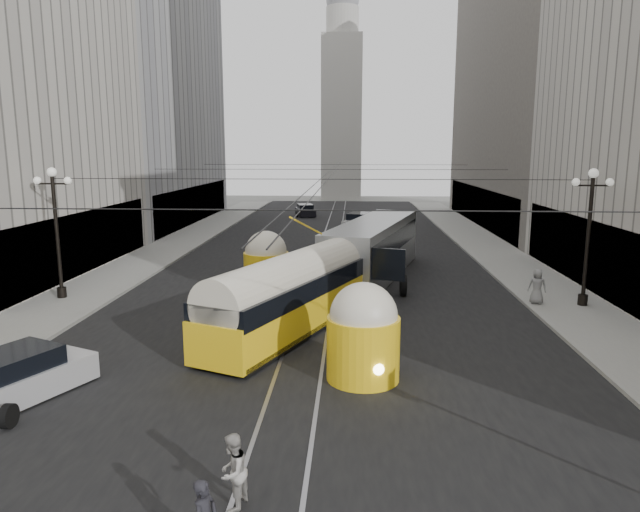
# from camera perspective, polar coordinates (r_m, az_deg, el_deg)

# --- Properties ---
(road) EXTENTS (20.00, 85.00, 0.02)m
(road) POSITION_cam_1_polar(r_m,az_deg,el_deg) (41.81, 0.83, 0.43)
(road) COLOR black
(road) RESTS_ON ground
(sidewalk_left) EXTENTS (4.00, 72.00, 0.15)m
(sidewalk_left) POSITION_cam_1_polar(r_m,az_deg,el_deg) (47.25, -13.68, 1.39)
(sidewalk_left) COLOR gray
(sidewalk_left) RESTS_ON ground
(sidewalk_right) EXTENTS (4.00, 72.00, 0.15)m
(sidewalk_right) POSITION_cam_1_polar(r_m,az_deg,el_deg) (46.36, 16.01, 1.11)
(sidewalk_right) COLOR gray
(sidewalk_right) RESTS_ON ground
(rail_left) EXTENTS (0.12, 85.00, 0.04)m
(rail_left) POSITION_cam_1_polar(r_m,az_deg,el_deg) (41.84, -0.19, 0.44)
(rail_left) COLOR gray
(rail_left) RESTS_ON ground
(rail_right) EXTENTS (0.12, 85.00, 0.04)m
(rail_right) POSITION_cam_1_polar(r_m,az_deg,el_deg) (41.78, 1.86, 0.42)
(rail_right) COLOR gray
(rail_right) RESTS_ON ground
(building_left_far) EXTENTS (12.60, 28.60, 28.60)m
(building_left_far) POSITION_cam_1_polar(r_m,az_deg,el_deg) (61.05, -18.41, 16.57)
(building_left_far) COLOR #999999
(building_left_far) RESTS_ON ground
(building_right_far) EXTENTS (12.60, 32.60, 32.60)m
(building_right_far) POSITION_cam_1_polar(r_m,az_deg,el_deg) (60.18, 22.06, 18.37)
(building_right_far) COLOR #514C47
(building_right_far) RESTS_ON ground
(distant_tower) EXTENTS (6.00, 6.00, 31.36)m
(distant_tower) POSITION_cam_1_polar(r_m,az_deg,el_deg) (88.97, 2.20, 15.43)
(distant_tower) COLOR #B2AFA8
(distant_tower) RESTS_ON ground
(lamppost_left_mid) EXTENTS (1.86, 0.44, 6.37)m
(lamppost_left_mid) POSITION_cam_1_polar(r_m,az_deg,el_deg) (30.44, -24.88, 2.80)
(lamppost_left_mid) COLOR black
(lamppost_left_mid) RESTS_ON sidewalk_left
(lamppost_right_mid) EXTENTS (1.86, 0.44, 6.37)m
(lamppost_right_mid) POSITION_cam_1_polar(r_m,az_deg,el_deg) (28.99, 25.29, 2.43)
(lamppost_right_mid) COLOR black
(lamppost_right_mid) RESTS_ON sidewalk_right
(catenary) EXTENTS (25.00, 72.00, 0.23)m
(catenary) POSITION_cam_1_polar(r_m,az_deg,el_deg) (40.18, 0.97, 8.46)
(catenary) COLOR black
(catenary) RESTS_ON ground
(streetcar) EXTENTS (7.21, 13.90, 3.26)m
(streetcar) POSITION_cam_1_polar(r_m,az_deg,el_deg) (24.04, -1.70, -3.26)
(streetcar) COLOR yellow
(streetcar) RESTS_ON ground
(city_bus) EXTENTS (6.10, 13.47, 3.31)m
(city_bus) POSITION_cam_1_polar(r_m,az_deg,el_deg) (33.30, 5.41, 0.95)
(city_bus) COLOR #939698
(city_bus) RESTS_ON ground
(sedan_silver) EXTENTS (3.71, 5.11, 1.49)m
(sedan_silver) POSITION_cam_1_polar(r_m,az_deg,el_deg) (19.41, -28.50, -10.80)
(sedan_silver) COLOR silver
(sedan_silver) RESTS_ON ground
(sedan_white_far) EXTENTS (3.25, 5.20, 1.53)m
(sedan_white_far) POSITION_cam_1_polar(r_m,az_deg,el_deg) (54.13, 3.90, 3.45)
(sedan_white_far) COLOR silver
(sedan_white_far) RESTS_ON ground
(sedan_dark_far) EXTENTS (2.72, 4.55, 1.34)m
(sedan_dark_far) POSITION_cam_1_polar(r_m,az_deg,el_deg) (64.73, -1.48, 4.55)
(sedan_dark_far) COLOR black
(sedan_dark_far) RESTS_ON ground
(pedestrian_crossing_b) EXTENTS (0.80, 0.92, 1.62)m
(pedestrian_crossing_b) POSITION_cam_1_polar(r_m,az_deg,el_deg) (12.65, -8.74, -20.54)
(pedestrian_crossing_b) COLOR #A9A59E
(pedestrian_crossing_b) RESTS_ON ground
(pedestrian_sidewalk_right) EXTENTS (0.92, 0.69, 1.68)m
(pedestrian_sidewalk_right) POSITION_cam_1_polar(r_m,az_deg,el_deg) (28.86, 20.90, -2.85)
(pedestrian_sidewalk_right) COLOR gray
(pedestrian_sidewalk_right) RESTS_ON sidewalk_right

